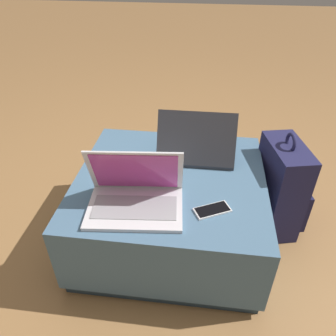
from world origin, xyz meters
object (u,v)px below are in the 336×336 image
at_px(laptop_far, 196,148).
at_px(cell_phone, 212,210).
at_px(backpack, 281,189).
at_px(laptop_near, 135,195).

height_order(laptop_far, cell_phone, laptop_far).
bearing_deg(laptop_far, backpack, 177.31).
bearing_deg(laptop_far, laptop_near, 59.85).
xyz_separation_m(laptop_far, backpack, (0.44, -0.02, -0.20)).
height_order(laptop_near, laptop_far, laptop_near).
relative_size(cell_phone, backpack, 0.29).
bearing_deg(laptop_near, laptop_far, 54.89).
relative_size(laptop_near, backpack, 0.73).
bearing_deg(laptop_far, cell_phone, 102.61).
distance_m(laptop_near, laptop_far, 0.45).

